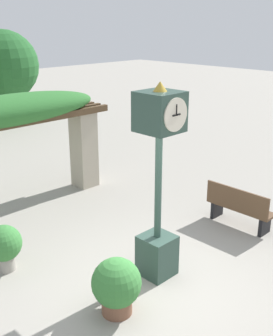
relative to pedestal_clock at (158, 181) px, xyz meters
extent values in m
plane|color=gray|center=(-0.30, -0.24, -1.73)|extent=(60.00, 60.00, 0.00)
cube|color=#2D473D|center=(0.00, 0.00, -1.37)|extent=(0.54, 0.54, 0.73)
cylinder|color=#2D473D|center=(0.00, 0.00, -0.11)|extent=(0.12, 0.12, 1.79)
cylinder|color=gold|center=(0.00, 0.00, 0.80)|extent=(0.19, 0.19, 0.04)
cube|color=#2D473D|center=(0.00, 0.00, 1.13)|extent=(0.62, 0.62, 0.62)
cylinder|color=beige|center=(0.00, -0.32, 1.13)|extent=(0.51, 0.02, 0.51)
cylinder|color=beige|center=(0.00, 0.32, 1.13)|extent=(0.51, 0.02, 0.51)
cube|color=black|center=(0.00, -0.33, 1.13)|extent=(0.18, 0.01, 0.02)
cube|color=black|center=(0.00, -0.33, 1.21)|extent=(0.02, 0.01, 0.16)
cone|color=gold|center=(0.00, 0.00, 1.52)|extent=(0.22, 0.22, 0.15)
cube|color=#A89E89|center=(1.72, 4.18, -0.74)|extent=(0.53, 0.53, 1.98)
cube|color=#4C3823|center=(-0.30, 3.91, 0.33)|extent=(5.17, 0.12, 0.15)
cube|color=#4C3823|center=(-0.30, 4.18, 0.33)|extent=(5.17, 0.12, 0.15)
cube|color=#4C3823|center=(-0.30, 4.44, 0.33)|extent=(5.17, 0.12, 0.15)
ellipsoid|color=#2D6B2D|center=(-0.30, 4.18, 0.58)|extent=(4.54, 1.13, 0.70)
cylinder|color=brown|center=(-1.19, -0.28, -1.61)|extent=(0.46, 0.46, 0.24)
sphere|color=#387A38|center=(-1.19, -0.28, -1.21)|extent=(0.75, 0.75, 0.75)
cylinder|color=gray|center=(-1.80, 1.96, -1.59)|extent=(0.33, 0.33, 0.29)
sphere|color=#387A38|center=(-1.80, 1.96, -1.20)|extent=(0.64, 0.64, 0.64)
cube|color=brown|center=(2.63, -0.01, -1.32)|extent=(0.42, 1.47, 0.05)
cube|color=brown|center=(2.44, -0.01, -1.07)|extent=(0.04, 1.47, 0.45)
cube|color=black|center=(2.63, -0.60, -1.54)|extent=(0.38, 0.08, 0.39)
cube|color=black|center=(2.63, 0.58, -1.54)|extent=(0.38, 0.08, 0.39)
cylinder|color=brown|center=(4.01, 12.42, -1.05)|extent=(0.28, 0.28, 1.36)
sphere|color=#235B28|center=(4.01, 12.42, 0.66)|extent=(2.94, 2.94, 2.94)
camera|label=1|loc=(-4.72, -4.23, 2.46)|focal=45.00mm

